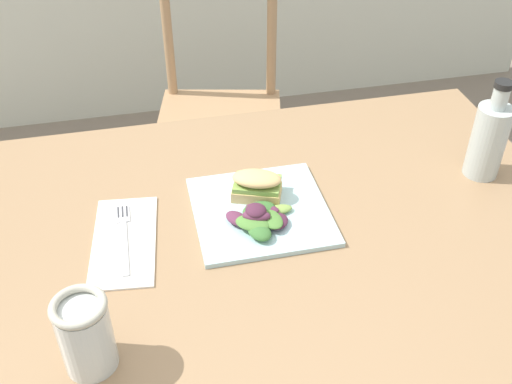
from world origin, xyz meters
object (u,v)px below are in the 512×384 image
(mason_jar_iced_tea, at_px, (86,337))
(sandwich_half_front, at_px, (257,185))
(bottle_cold_brew, at_px, (487,143))
(fork_on_napkin, at_px, (124,233))
(plate_lunch, at_px, (261,211))
(dining_table, at_px, (215,281))
(chair_wooden_far, at_px, (220,113))

(mason_jar_iced_tea, bearing_deg, sandwich_half_front, 44.88)
(sandwich_half_front, distance_m, bottle_cold_brew, 0.47)
(fork_on_napkin, distance_m, bottle_cold_brew, 0.73)
(fork_on_napkin, bearing_deg, sandwich_half_front, 10.05)
(plate_lunch, bearing_deg, dining_table, -159.16)
(sandwich_half_front, relative_size, fork_on_napkin, 0.58)
(dining_table, height_order, plate_lunch, plate_lunch)
(sandwich_half_front, xyz_separation_m, fork_on_napkin, (-0.26, -0.05, -0.03))
(chair_wooden_far, distance_m, mason_jar_iced_tea, 1.25)
(bottle_cold_brew, relative_size, mason_jar_iced_tea, 1.63)
(bottle_cold_brew, bearing_deg, plate_lunch, -176.72)
(plate_lunch, height_order, mason_jar_iced_tea, mason_jar_iced_tea)
(sandwich_half_front, relative_size, mason_jar_iced_tea, 0.84)
(sandwich_half_front, bearing_deg, fork_on_napkin, -169.95)
(plate_lunch, bearing_deg, sandwich_half_front, 87.83)
(dining_table, bearing_deg, fork_on_napkin, 168.80)
(dining_table, height_order, fork_on_napkin, fork_on_napkin)
(chair_wooden_far, relative_size, mason_jar_iced_tea, 6.79)
(mason_jar_iced_tea, bearing_deg, chair_wooden_far, 71.66)
(plate_lunch, height_order, bottle_cold_brew, bottle_cold_brew)
(plate_lunch, distance_m, bottle_cold_brew, 0.48)
(bottle_cold_brew, xyz_separation_m, mason_jar_iced_tea, (-0.79, -0.30, -0.02))
(fork_on_napkin, bearing_deg, plate_lunch, 1.57)
(fork_on_napkin, height_order, bottle_cold_brew, bottle_cold_brew)
(plate_lunch, xyz_separation_m, mason_jar_iced_tea, (-0.32, -0.28, 0.05))
(chair_wooden_far, bearing_deg, plate_lunch, -94.15)
(sandwich_half_front, distance_m, fork_on_napkin, 0.26)
(chair_wooden_far, height_order, fork_on_napkin, chair_wooden_far)
(plate_lunch, bearing_deg, bottle_cold_brew, 3.28)
(dining_table, distance_m, fork_on_napkin, 0.20)
(chair_wooden_far, bearing_deg, dining_table, -100.22)
(plate_lunch, relative_size, mason_jar_iced_tea, 1.96)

